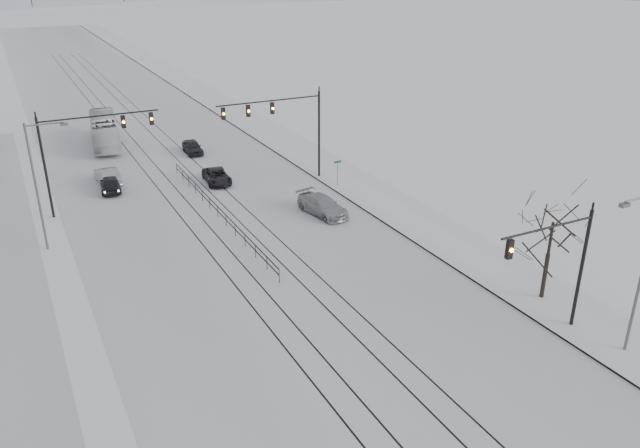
# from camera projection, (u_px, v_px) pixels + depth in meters

# --- Properties ---
(road) EXTENTS (22.00, 260.00, 0.02)m
(road) POSITION_uv_depth(u_px,v_px,m) (136.00, 130.00, 73.56)
(road) COLOR silver
(road) RESTS_ON ground
(sidewalk_east) EXTENTS (5.00, 260.00, 0.16)m
(sidewalk_east) POSITION_uv_depth(u_px,v_px,m) (244.00, 117.00, 79.19)
(sidewalk_east) COLOR silver
(sidewalk_east) RESTS_ON ground
(curb) EXTENTS (0.10, 260.00, 0.12)m
(curb) POSITION_uv_depth(u_px,v_px,m) (225.00, 119.00, 78.17)
(curb) COLOR gray
(curb) RESTS_ON ground
(tram_rails) EXTENTS (5.30, 180.00, 0.01)m
(tram_rails) POSITION_uv_depth(u_px,v_px,m) (183.00, 180.00, 57.22)
(tram_rails) COLOR black
(tram_rails) RESTS_ON ground
(traffic_mast_near) EXTENTS (6.10, 0.37, 7.00)m
(traffic_mast_near) POSITION_uv_depth(u_px,v_px,m) (562.00, 259.00, 32.16)
(traffic_mast_near) COLOR black
(traffic_mast_near) RESTS_ON ground
(traffic_mast_ne) EXTENTS (9.60, 0.37, 8.00)m
(traffic_mast_ne) POSITION_uv_depth(u_px,v_px,m) (285.00, 120.00, 54.27)
(traffic_mast_ne) COLOR black
(traffic_mast_ne) RESTS_ON ground
(traffic_mast_nw) EXTENTS (9.10, 0.37, 8.00)m
(traffic_mast_nw) POSITION_uv_depth(u_px,v_px,m) (83.00, 144.00, 48.18)
(traffic_mast_nw) COLOR black
(traffic_mast_nw) RESTS_ON ground
(street_light_west) EXTENTS (2.73, 0.25, 9.00)m
(street_light_west) POSITION_uv_depth(u_px,v_px,m) (39.00, 178.00, 41.88)
(street_light_west) COLOR #595B60
(street_light_west) RESTS_ON ground
(bare_tree) EXTENTS (4.40, 4.40, 6.10)m
(bare_tree) POSITION_uv_depth(u_px,v_px,m) (552.00, 231.00, 35.65)
(bare_tree) COLOR black
(bare_tree) RESTS_ON ground
(median_fence) EXTENTS (0.06, 24.00, 1.00)m
(median_fence) POSITION_uv_depth(u_px,v_px,m) (218.00, 211.00, 48.85)
(median_fence) COLOR black
(median_fence) RESTS_ON ground
(street_sign) EXTENTS (0.70, 0.06, 2.40)m
(street_sign) POSITION_uv_depth(u_px,v_px,m) (338.00, 169.00, 55.00)
(street_sign) COLOR #595B60
(street_sign) RESTS_ON ground
(sedan_sb_inner) EXTENTS (2.16, 4.30, 1.41)m
(sedan_sb_inner) POSITION_uv_depth(u_px,v_px,m) (110.00, 184.00, 54.24)
(sedan_sb_inner) COLOR black
(sedan_sb_inner) RESTS_ON ground
(sedan_sb_outer) EXTENTS (1.88, 4.69, 1.51)m
(sedan_sb_outer) POSITION_uv_depth(u_px,v_px,m) (108.00, 176.00, 55.92)
(sedan_sb_outer) COLOR gray
(sedan_sb_outer) RESTS_ON ground
(sedan_nb_front) EXTENTS (2.43, 4.57, 1.22)m
(sedan_nb_front) POSITION_uv_depth(u_px,v_px,m) (217.00, 176.00, 56.30)
(sedan_nb_front) COLOR black
(sedan_nb_front) RESTS_ON ground
(sedan_nb_right) EXTENTS (2.89, 5.35, 1.47)m
(sedan_nb_right) POSITION_uv_depth(u_px,v_px,m) (323.00, 206.00, 49.37)
(sedan_nb_right) COLOR #9A9EA1
(sedan_nb_right) RESTS_ON ground
(sedan_nb_far) EXTENTS (1.81, 4.07, 1.36)m
(sedan_nb_far) POSITION_uv_depth(u_px,v_px,m) (192.00, 147.00, 64.69)
(sedan_nb_far) COLOR black
(sedan_nb_far) RESTS_ON ground
(box_truck) EXTENTS (4.02, 11.60, 3.16)m
(box_truck) POSITION_uv_depth(u_px,v_px,m) (104.00, 131.00, 67.18)
(box_truck) COLOR silver
(box_truck) RESTS_ON ground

